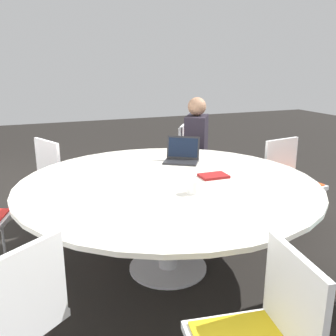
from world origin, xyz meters
name	(u,v)px	position (x,y,z in m)	size (l,w,h in m)	color
ground_plane	(168,268)	(0.00, 0.00, 0.00)	(16.00, 16.00, 0.00)	black
conference_table	(168,191)	(0.00, 0.00, 0.65)	(2.20, 2.20, 0.72)	#B7B7BC
chair_0	(193,155)	(1.46, -0.89, 0.51)	(0.60, 0.59, 0.86)	white
chair_1	(61,173)	(1.26, 0.65, 0.51)	(0.58, 0.57, 0.86)	white
chair_3	(8,313)	(-0.89, 1.10, 0.51)	(0.60, 0.60, 0.86)	white
chair_4	(262,335)	(-1.41, 0.15, 0.51)	(0.50, 0.48, 0.86)	white
chair_6	(290,177)	(0.32, -1.38, 0.51)	(0.49, 0.51, 0.86)	white
person_0	(198,143)	(1.22, -0.83, 0.71)	(0.42, 0.38, 1.21)	#231E28
laptop	(182,155)	(0.48, -0.32, 0.78)	(0.35, 0.36, 0.21)	#232326
spiral_notebook	(214,176)	(-0.04, -0.36, 0.73)	(0.15, 0.21, 0.02)	maroon
coffee_cup	(193,187)	(-0.31, -0.06, 0.77)	(0.09, 0.09, 0.09)	white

